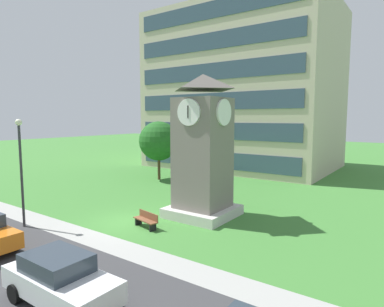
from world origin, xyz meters
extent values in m
plane|color=#3D7A33|center=(0.00, 0.00, 0.00)|extent=(160.00, 160.00, 0.00)
cube|color=#9E9E99|center=(0.00, -2.83, 0.00)|extent=(120.00, 1.60, 0.01)
cube|color=beige|center=(-4.83, 25.16, 9.60)|extent=(21.63, 15.23, 19.20)
cube|color=#384C60|center=(-4.83, 17.49, 1.60)|extent=(19.90, 0.10, 1.80)
cube|color=#384C60|center=(-4.83, 17.49, 4.80)|extent=(19.90, 0.10, 1.80)
cube|color=#384C60|center=(-4.83, 17.49, 8.00)|extent=(19.90, 0.10, 1.80)
cube|color=#384C60|center=(-4.83, 17.49, 11.20)|extent=(19.90, 0.10, 1.80)
cube|color=#384C60|center=(-4.83, 17.49, 14.40)|extent=(19.90, 0.10, 1.80)
cube|color=#384C60|center=(-4.83, 17.49, 17.60)|extent=(19.90, 0.10, 1.80)
cube|color=slate|center=(3.07, 3.76, 3.72)|extent=(2.87, 2.87, 7.44)
cube|color=beige|center=(3.07, 3.76, 0.30)|extent=(3.87, 3.87, 0.60)
pyramid|color=#5D5751|center=(3.07, 3.76, 8.40)|extent=(3.15, 3.15, 0.95)
cylinder|color=white|center=(3.07, 2.27, 6.55)|extent=(1.58, 0.12, 1.58)
cylinder|color=white|center=(4.57, 3.76, 6.55)|extent=(0.12, 1.58, 1.58)
cube|color=black|center=(3.07, 2.20, 6.69)|extent=(0.04, 0.08, 0.47)
cube|color=black|center=(3.07, 2.19, 6.55)|extent=(0.03, 0.06, 0.71)
cube|color=brown|center=(1.69, -0.02, 0.45)|extent=(1.86, 0.86, 0.06)
cube|color=brown|center=(1.74, 0.19, 0.68)|extent=(1.77, 0.44, 0.40)
cube|color=black|center=(0.99, 0.13, 0.23)|extent=(0.17, 0.44, 0.45)
cube|color=black|center=(2.40, -0.18, 0.23)|extent=(0.17, 0.44, 0.45)
cylinder|color=#333338|center=(-4.16, -3.90, 2.90)|extent=(0.14, 0.14, 5.79)
sphere|color=#F2EFCC|center=(-4.16, -3.90, 5.97)|extent=(0.36, 0.36, 0.36)
cylinder|color=#513823|center=(-7.40, 11.57, 1.26)|extent=(0.28, 0.28, 2.53)
sphere|color=#205C1F|center=(-7.40, 11.57, 3.91)|extent=(3.94, 3.94, 3.94)
cylinder|color=black|center=(-1.10, -5.94, 0.33)|extent=(0.66, 0.22, 0.66)
cube|color=silver|center=(4.75, -7.27, 0.71)|extent=(4.40, 1.84, 0.76)
cube|color=#2D3842|center=(4.53, -7.27, 1.39)|extent=(2.20, 1.61, 0.60)
cylinder|color=black|center=(6.11, -6.38, 0.33)|extent=(0.66, 0.22, 0.66)
cylinder|color=black|center=(3.39, -6.37, 0.33)|extent=(0.66, 0.22, 0.66)
cylinder|color=black|center=(3.38, -8.16, 0.33)|extent=(0.66, 0.22, 0.66)
camera|label=1|loc=(14.35, -13.24, 6.23)|focal=30.75mm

